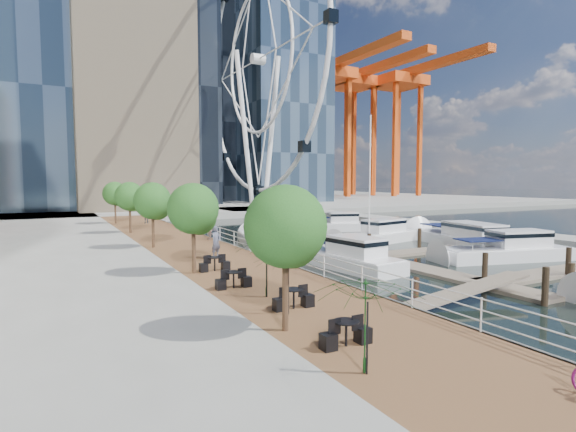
# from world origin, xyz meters

# --- Properties ---
(ground) EXTENTS (520.00, 520.00, 0.00)m
(ground) POSITION_xyz_m (0.00, 0.00, 0.00)
(ground) COLOR black
(ground) RESTS_ON ground
(boardwalk) EXTENTS (6.00, 60.00, 1.00)m
(boardwalk) POSITION_xyz_m (-9.00, 15.00, 0.50)
(boardwalk) COLOR brown
(boardwalk) RESTS_ON ground
(seawall) EXTENTS (0.25, 60.00, 1.00)m
(seawall) POSITION_xyz_m (-6.00, 15.00, 0.50)
(seawall) COLOR #595954
(seawall) RESTS_ON ground
(land_far) EXTENTS (200.00, 114.00, 1.00)m
(land_far) POSITION_xyz_m (0.00, 102.00, 0.50)
(land_far) COLOR gray
(land_far) RESTS_ON ground
(breakwater) EXTENTS (4.00, 60.00, 1.00)m
(breakwater) POSITION_xyz_m (20.00, 20.00, 0.50)
(breakwater) COLOR gray
(breakwater) RESTS_ON ground
(pier) EXTENTS (14.00, 12.00, 1.00)m
(pier) POSITION_xyz_m (14.00, 52.00, 0.50)
(pier) COLOR gray
(pier) RESTS_ON ground
(railing) EXTENTS (0.10, 60.00, 1.05)m
(railing) POSITION_xyz_m (-6.10, 15.00, 1.52)
(railing) COLOR white
(railing) RESTS_ON boardwalk
(floating_docks) EXTENTS (16.00, 34.00, 2.60)m
(floating_docks) POSITION_xyz_m (7.97, 9.98, 0.49)
(floating_docks) COLOR #6D6051
(floating_docks) RESTS_ON ground
(ferris_wheel) EXTENTS (5.80, 45.60, 47.80)m
(ferris_wheel) POSITION_xyz_m (14.00, 52.00, 25.92)
(ferris_wheel) COLOR white
(ferris_wheel) RESTS_ON ground
(port_cranes) EXTENTS (40.00, 52.00, 38.00)m
(port_cranes) POSITION_xyz_m (67.67, 95.67, 20.00)
(port_cranes) COLOR #D84C14
(port_cranes) RESTS_ON ground
(street_trees) EXTENTS (2.60, 42.60, 4.60)m
(street_trees) POSITION_xyz_m (-11.40, 14.00, 4.29)
(street_trees) COLOR #3F2B1C
(street_trees) RESTS_ON ground
(cafe_tables) EXTENTS (2.50, 13.70, 0.74)m
(cafe_tables) POSITION_xyz_m (-10.40, -2.00, 1.37)
(cafe_tables) COLOR black
(cafe_tables) RESTS_ON ground
(yacht_foreground) EXTENTS (11.04, 5.42, 2.15)m
(yacht_foreground) POSITION_xyz_m (10.96, 2.61, 0.00)
(yacht_foreground) COLOR white
(yacht_foreground) RESTS_ON ground
(pedestrian_near) EXTENTS (0.86, 0.77, 1.97)m
(pedestrian_near) POSITION_xyz_m (-8.91, 7.76, 1.99)
(pedestrian_near) COLOR #494D61
(pedestrian_near) RESTS_ON boardwalk
(pedestrian_mid) EXTENTS (0.85, 0.97, 1.68)m
(pedestrian_mid) POSITION_xyz_m (-6.66, 16.22, 1.84)
(pedestrian_mid) COLOR #916F64
(pedestrian_mid) RESTS_ON boardwalk
(pedestrian_far) EXTENTS (1.07, 0.52, 1.76)m
(pedestrian_far) POSITION_xyz_m (-8.38, 32.59, 1.88)
(pedestrian_far) COLOR #373E45
(pedestrian_far) RESTS_ON boardwalk
(moored_yachts) EXTENTS (21.44, 35.90, 11.50)m
(moored_yachts) POSITION_xyz_m (7.80, 12.10, 0.00)
(moored_yachts) COLOR silver
(moored_yachts) RESTS_ON ground
(cafe_seating) EXTENTS (4.17, 10.95, 2.40)m
(cafe_seating) POSITION_xyz_m (-10.61, -5.52, 2.18)
(cafe_seating) COLOR black
(cafe_seating) RESTS_ON ground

